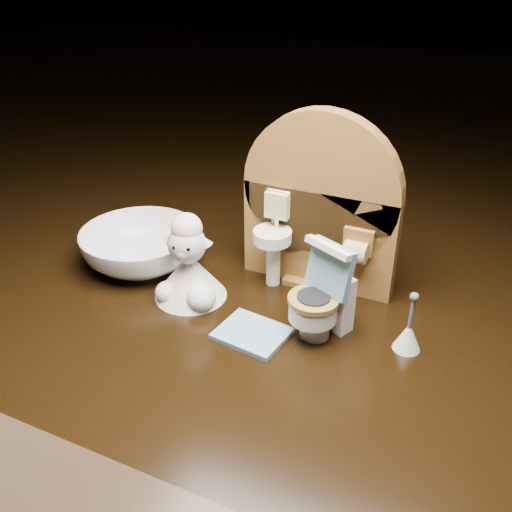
{
  "coord_description": "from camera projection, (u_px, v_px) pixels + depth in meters",
  "views": [
    {
      "loc": [
        0.13,
        -0.34,
        0.27
      ],
      "look_at": [
        -0.03,
        0.01,
        0.05
      ],
      "focal_mm": 40.0,
      "sensor_mm": 36.0,
      "label": 1
    }
  ],
  "objects": [
    {
      "name": "ceramic_bowl",
      "position": [
        141.0,
        247.0,
        0.51
      ],
      "size": [
        0.13,
        0.13,
        0.03
      ],
      "primitive_type": "imported",
      "rotation": [
        0.0,
        0.0,
        0.21
      ],
      "color": "white",
      "rests_on": "ground"
    },
    {
      "name": "plush_lamb",
      "position": [
        189.0,
        269.0,
        0.46
      ],
      "size": [
        0.06,
        0.06,
        0.08
      ],
      "rotation": [
        0.0,
        0.0,
        0.22
      ],
      "color": "white",
      "rests_on": "ground"
    },
    {
      "name": "bath_mat",
      "position": [
        252.0,
        334.0,
        0.43
      ],
      "size": [
        0.06,
        0.05,
        0.0
      ],
      "primitive_type": "cube",
      "rotation": [
        0.0,
        0.0,
        -0.13
      ],
      "color": "#719FB6",
      "rests_on": "ground"
    },
    {
      "name": "backdrop_panel",
      "position": [
        319.0,
        213.0,
        0.46
      ],
      "size": [
        0.13,
        0.05,
        0.15
      ],
      "color": "brown",
      "rests_on": "ground"
    },
    {
      "name": "toy_toilet",
      "position": [
        323.0,
        302.0,
        0.42
      ],
      "size": [
        0.05,
        0.05,
        0.07
      ],
      "rotation": [
        0.0,
        0.0,
        -0.43
      ],
      "color": "white",
      "rests_on": "ground"
    },
    {
      "name": "toilet_brush",
      "position": [
        408.0,
        334.0,
        0.41
      ],
      "size": [
        0.02,
        0.02,
        0.05
      ],
      "color": "white",
      "rests_on": "ground"
    }
  ]
}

